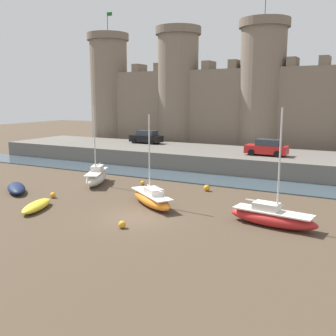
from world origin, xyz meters
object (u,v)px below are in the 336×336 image
object	(u,v)px
rowboat_midflat_left	(37,206)
sailboat_foreground_left	(151,198)
mooring_buoy_off_centre	(122,225)
sailboat_foreground_right	(272,217)
car_quay_east	(146,137)
mooring_buoy_near_channel	(143,183)
car_quay_centre_west	(267,148)
mooring_buoy_mid_mud	(207,188)
rowboat_midflat_centre	(16,188)
mooring_buoy_near_shore	(53,195)
sailboat_foreground_centre	(97,177)

from	to	relation	value
rowboat_midflat_left	sailboat_foreground_left	bearing A→B (deg)	35.09
mooring_buoy_off_centre	sailboat_foreground_right	bearing A→B (deg)	30.25
sailboat_foreground_right	mooring_buoy_off_centre	distance (m)	8.77
car_quay_east	sailboat_foreground_left	bearing A→B (deg)	-58.27
mooring_buoy_near_channel	mooring_buoy_off_centre	distance (m)	11.34
sailboat_foreground_left	sailboat_foreground_right	size ratio (longest dim) A/B	0.91
rowboat_midflat_left	car_quay_centre_west	size ratio (longest dim) A/B	0.89
mooring_buoy_near_channel	mooring_buoy_mid_mud	distance (m)	5.74
mooring_buoy_off_centre	car_quay_centre_west	bearing A→B (deg)	81.47
rowboat_midflat_centre	sailboat_foreground_right	bearing A→B (deg)	3.17
rowboat_midflat_centre	mooring_buoy_near_shore	distance (m)	3.85
mooring_buoy_mid_mud	mooring_buoy_near_shore	distance (m)	12.01
mooring_buoy_near_shore	car_quay_centre_west	xyz separation A→B (m)	(11.69, 17.46, 2.33)
sailboat_foreground_centre	mooring_buoy_off_centre	world-z (taller)	sailboat_foreground_centre
rowboat_midflat_centre	mooring_buoy_mid_mud	xyz separation A→B (m)	(13.26, 7.50, -0.10)
mooring_buoy_mid_mud	car_quay_east	bearing A→B (deg)	135.55
mooring_buoy_near_shore	mooring_buoy_near_channel	bearing A→B (deg)	61.79
rowboat_midflat_centre	sailboat_foreground_left	bearing A→B (deg)	7.64
mooring_buoy_off_centre	mooring_buoy_near_shore	world-z (taller)	mooring_buoy_off_centre
rowboat_midflat_centre	mooring_buoy_near_channel	bearing A→B (deg)	42.59
sailboat_foreground_left	car_quay_centre_west	size ratio (longest dim) A/B	1.54
rowboat_midflat_centre	mooring_buoy_near_channel	distance (m)	10.25
car_quay_east	mooring_buoy_near_channel	bearing A→B (deg)	-60.31
sailboat_foreground_left	rowboat_midflat_left	world-z (taller)	sailboat_foreground_left
sailboat_foreground_left	rowboat_midflat_centre	world-z (taller)	sailboat_foreground_left
sailboat_foreground_left	mooring_buoy_near_shore	size ratio (longest dim) A/B	14.76
rowboat_midflat_left	mooring_buoy_off_centre	distance (m)	7.21
mooring_buoy_near_channel	car_quay_east	xyz separation A→B (m)	(-7.99, 14.01, 2.35)
rowboat_midflat_left	car_quay_centre_west	world-z (taller)	car_quay_centre_west
mooring_buoy_near_channel	car_quay_centre_west	bearing A→B (deg)	52.90
sailboat_foreground_right	car_quay_east	xyz separation A→B (m)	(-20.43, 19.83, 1.98)
sailboat_foreground_left	mooring_buoy_near_shore	xyz separation A→B (m)	(-7.70, -1.51, -0.35)
mooring_buoy_near_shore	car_quay_centre_west	world-z (taller)	car_quay_centre_west
sailboat_foreground_left	sailboat_foreground_centre	xyz separation A→B (m)	(-7.75, 3.84, 0.11)
mooring_buoy_near_channel	rowboat_midflat_left	bearing A→B (deg)	-103.29
sailboat_foreground_centre	mooring_buoy_off_centre	size ratio (longest dim) A/B	15.36
mooring_buoy_mid_mud	mooring_buoy_near_shore	xyz separation A→B (m)	(-9.41, -7.46, -0.04)
sailboat_foreground_left	mooring_buoy_near_shore	bearing A→B (deg)	-168.94
sailboat_foreground_right	car_quay_east	size ratio (longest dim) A/B	1.68
mooring_buoy_mid_mud	rowboat_midflat_centre	bearing A→B (deg)	-150.50
mooring_buoy_mid_mud	mooring_buoy_off_centre	world-z (taller)	mooring_buoy_mid_mud
sailboat_foreground_right	rowboat_midflat_centre	bearing A→B (deg)	-176.83
sailboat_foreground_right	mooring_buoy_off_centre	bearing A→B (deg)	-149.75
sailboat_foreground_left	sailboat_foreground_centre	bearing A→B (deg)	153.63
sailboat_foreground_right	car_quay_centre_west	distance (m)	17.11
sailboat_foreground_right	sailboat_foreground_centre	size ratio (longest dim) A/B	1.02
rowboat_midflat_centre	mooring_buoy_mid_mud	distance (m)	15.23
rowboat_midflat_left	car_quay_east	xyz separation A→B (m)	(-5.66, 23.84, 2.24)
sailboat_foreground_right	mooring_buoy_near_shore	size ratio (longest dim) A/B	16.14
rowboat_midflat_left	mooring_buoy_off_centre	size ratio (longest dim) A/B	8.31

